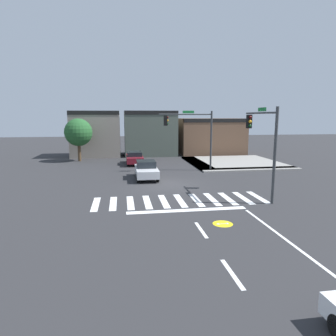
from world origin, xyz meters
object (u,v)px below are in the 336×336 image
at_px(traffic_signal_northeast, 192,129).
at_px(roadside_tree, 78,132).
at_px(car_silver, 146,170).
at_px(traffic_signal_southeast, 263,135).
at_px(car_maroon, 135,158).

bearing_deg(traffic_signal_northeast, roadside_tree, -35.72).
relative_size(car_silver, roadside_tree, 0.83).
xyz_separation_m(traffic_signal_northeast, traffic_signal_southeast, (2.32, -9.98, -0.02)).
relative_size(traffic_signal_northeast, car_maroon, 1.31).
bearing_deg(traffic_signal_southeast, car_silver, 44.88).
relative_size(traffic_signal_northeast, car_silver, 1.38).
relative_size(traffic_signal_southeast, car_silver, 1.38).
xyz_separation_m(traffic_signal_southeast, roadside_tree, (-13.88, 18.29, -0.63)).
xyz_separation_m(traffic_signal_northeast, car_silver, (-4.60, -3.03, -3.27)).
xyz_separation_m(traffic_signal_northeast, roadside_tree, (-11.56, 8.32, -0.65)).
distance_m(traffic_signal_northeast, car_maroon, 7.98).
height_order(car_maroon, roadside_tree, roadside_tree).
bearing_deg(car_maroon, roadside_tree, -117.43).
relative_size(car_maroon, roadside_tree, 0.88).
height_order(traffic_signal_southeast, car_silver, traffic_signal_southeast).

